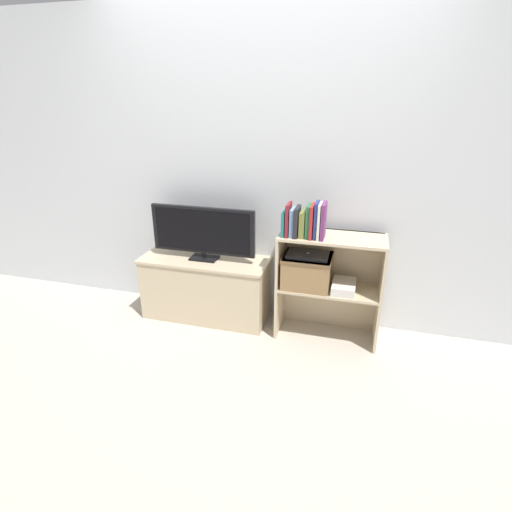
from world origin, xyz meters
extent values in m
plane|color=#BCB2A3|center=(0.00, 0.00, 0.00)|extent=(16.00, 16.00, 0.00)
cube|color=silver|center=(0.00, 0.41, 1.20)|extent=(10.00, 0.05, 2.40)
cube|color=#CCB793|center=(-0.44, 0.19, 0.25)|extent=(1.02, 0.38, 0.51)
cube|color=#CCB793|center=(-0.44, 0.19, 0.52)|extent=(1.04, 0.40, 0.02)
cube|color=black|center=(-0.44, 0.19, 0.53)|extent=(0.22, 0.14, 0.01)
cylinder|color=black|center=(-0.44, 0.19, 0.56)|extent=(0.04, 0.04, 0.04)
cube|color=black|center=(-0.44, 0.19, 0.77)|extent=(0.85, 0.03, 0.38)
cube|color=black|center=(-0.44, 0.17, 0.77)|extent=(0.78, 0.00, 0.33)
cube|color=#CCB793|center=(0.20, 0.17, 0.21)|extent=(0.02, 0.33, 0.42)
cube|color=#CCB793|center=(0.94, 0.17, 0.21)|extent=(0.02, 0.33, 0.42)
cube|color=#CCB793|center=(0.57, 0.32, 0.21)|extent=(0.73, 0.02, 0.42)
cube|color=#CCB793|center=(0.57, 0.17, 0.41)|extent=(0.73, 0.33, 0.02)
cube|color=#CCB793|center=(0.20, 0.17, 0.62)|extent=(0.02, 0.33, 0.40)
cube|color=#CCB793|center=(0.94, 0.17, 0.62)|extent=(0.02, 0.33, 0.40)
cube|color=#CCB793|center=(0.57, 0.32, 0.62)|extent=(0.73, 0.02, 0.40)
cube|color=#CCB793|center=(0.57, 0.17, 0.81)|extent=(0.73, 0.33, 0.02)
cube|color=#1E7075|center=(0.23, 0.10, 0.91)|extent=(0.02, 0.14, 0.18)
cube|color=maroon|center=(0.26, 0.10, 0.94)|extent=(0.02, 0.15, 0.23)
cube|color=#709ECC|center=(0.29, 0.10, 0.92)|extent=(0.03, 0.13, 0.20)
cube|color=#232328|center=(0.32, 0.10, 0.93)|extent=(0.03, 0.15, 0.21)
cube|color=olive|center=(0.36, 0.10, 0.91)|extent=(0.04, 0.12, 0.18)
cube|color=#286638|center=(0.40, 0.10, 0.94)|extent=(0.03, 0.13, 0.23)
cube|color=#B22328|center=(0.42, 0.10, 0.94)|extent=(0.02, 0.16, 0.24)
cube|color=navy|center=(0.45, 0.10, 0.95)|extent=(0.02, 0.13, 0.26)
cube|color=silver|center=(0.48, 0.10, 0.95)|extent=(0.02, 0.15, 0.25)
cube|color=#6B2D66|center=(0.50, 0.10, 0.95)|extent=(0.03, 0.15, 0.25)
cube|color=#937047|center=(0.40, 0.15, 0.54)|extent=(0.35, 0.29, 0.24)
cube|color=brown|center=(0.40, 0.15, 0.65)|extent=(0.36, 0.30, 0.02)
cube|color=#2D2D33|center=(0.40, 0.15, 0.67)|extent=(0.30, 0.21, 0.02)
cylinder|color=#99999E|center=(0.40, 0.15, 0.68)|extent=(0.02, 0.02, 0.00)
cube|color=silver|center=(0.68, 0.14, 0.45)|extent=(0.17, 0.25, 0.06)
camera|label=1|loc=(0.75, -2.57, 1.77)|focal=28.00mm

